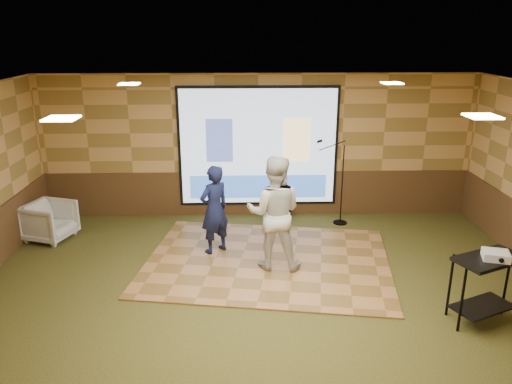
{
  "coord_description": "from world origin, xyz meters",
  "views": [
    {
      "loc": [
        -0.35,
        -6.67,
        3.86
      ],
      "look_at": [
        -0.12,
        1.07,
        1.3
      ],
      "focal_mm": 35.0,
      "sensor_mm": 36.0,
      "label": 1
    }
  ],
  "objects_px": {
    "banquet_chair": "(50,221)",
    "dance_floor": "(268,261)",
    "player_left": "(214,210)",
    "projector": "(496,255)",
    "projector_screen": "(258,148)",
    "mic_stand": "(338,201)",
    "av_table": "(487,277)",
    "duffel_bag": "(278,213)",
    "player_right": "(274,213)"
  },
  "relations": [
    {
      "from": "banquet_chair",
      "to": "dance_floor",
      "type": "bearing_deg",
      "value": -86.25
    },
    {
      "from": "player_left",
      "to": "projector",
      "type": "relative_size",
      "value": 4.9
    },
    {
      "from": "projector_screen",
      "to": "mic_stand",
      "type": "relative_size",
      "value": 1.87
    },
    {
      "from": "projector_screen",
      "to": "player_left",
      "type": "distance_m",
      "value": 2.17
    },
    {
      "from": "projector",
      "to": "av_table",
      "type": "bearing_deg",
      "value": 138.57
    },
    {
      "from": "av_table",
      "to": "mic_stand",
      "type": "xyz_separation_m",
      "value": [
        -1.29,
        3.7,
        -0.2
      ]
    },
    {
      "from": "player_left",
      "to": "duffel_bag",
      "type": "xyz_separation_m",
      "value": [
        1.23,
        1.58,
        -0.67
      ]
    },
    {
      "from": "mic_stand",
      "to": "duffel_bag",
      "type": "xyz_separation_m",
      "value": [
        -1.23,
        0.22,
        -0.34
      ]
    },
    {
      "from": "projector",
      "to": "projector_screen",
      "type": "bearing_deg",
      "value": 141.37
    },
    {
      "from": "dance_floor",
      "to": "player_left",
      "type": "bearing_deg",
      "value": 157.02
    },
    {
      "from": "projector_screen",
      "to": "player_right",
      "type": "height_order",
      "value": "projector_screen"
    },
    {
      "from": "projector",
      "to": "banquet_chair",
      "type": "relative_size",
      "value": 0.4
    },
    {
      "from": "av_table",
      "to": "player_left",
      "type": "bearing_deg",
      "value": 147.95
    },
    {
      "from": "mic_stand",
      "to": "banquet_chair",
      "type": "bearing_deg",
      "value": 168.59
    },
    {
      "from": "projector",
      "to": "mic_stand",
      "type": "xyz_separation_m",
      "value": [
        -1.33,
        3.76,
        -0.55
      ]
    },
    {
      "from": "av_table",
      "to": "duffel_bag",
      "type": "bearing_deg",
      "value": 122.67
    },
    {
      "from": "duffel_bag",
      "to": "av_table",
      "type": "bearing_deg",
      "value": -57.33
    },
    {
      "from": "projector",
      "to": "banquet_chair",
      "type": "bearing_deg",
      "value": 172.78
    },
    {
      "from": "banquet_chair",
      "to": "projector_screen",
      "type": "bearing_deg",
      "value": -54.71
    },
    {
      "from": "projector_screen",
      "to": "banquet_chair",
      "type": "height_order",
      "value": "projector_screen"
    },
    {
      "from": "player_right",
      "to": "av_table",
      "type": "bearing_deg",
      "value": 155.45
    },
    {
      "from": "projector",
      "to": "banquet_chair",
      "type": "height_order",
      "value": "projector"
    },
    {
      "from": "duffel_bag",
      "to": "projector_screen",
      "type": "bearing_deg",
      "value": 141.77
    },
    {
      "from": "projector_screen",
      "to": "player_right",
      "type": "xyz_separation_m",
      "value": [
        0.18,
        -2.51,
        -0.49
      ]
    },
    {
      "from": "player_right",
      "to": "banquet_chair",
      "type": "height_order",
      "value": "player_right"
    },
    {
      "from": "dance_floor",
      "to": "player_left",
      "type": "xyz_separation_m",
      "value": [
        -0.92,
        0.39,
        0.81
      ]
    },
    {
      "from": "dance_floor",
      "to": "duffel_bag",
      "type": "relative_size",
      "value": 8.28
    },
    {
      "from": "duffel_bag",
      "to": "dance_floor",
      "type": "bearing_deg",
      "value": -98.96
    },
    {
      "from": "projector_screen",
      "to": "player_right",
      "type": "bearing_deg",
      "value": -85.94
    },
    {
      "from": "av_table",
      "to": "projector",
      "type": "relative_size",
      "value": 3.03
    },
    {
      "from": "av_table",
      "to": "banquet_chair",
      "type": "xyz_separation_m",
      "value": [
        -6.92,
        3.05,
        -0.33
      ]
    },
    {
      "from": "dance_floor",
      "to": "projector",
      "type": "xyz_separation_m",
      "value": [
        2.87,
        -2.02,
        1.03
      ]
    },
    {
      "from": "banquet_chair",
      "to": "duffel_bag",
      "type": "xyz_separation_m",
      "value": [
        4.4,
        0.87,
        -0.21
      ]
    },
    {
      "from": "projector_screen",
      "to": "av_table",
      "type": "height_order",
      "value": "projector_screen"
    },
    {
      "from": "dance_floor",
      "to": "duffel_bag",
      "type": "height_order",
      "value": "duffel_bag"
    },
    {
      "from": "dance_floor",
      "to": "player_right",
      "type": "height_order",
      "value": "player_right"
    },
    {
      "from": "player_left",
      "to": "banquet_chair",
      "type": "bearing_deg",
      "value": -51.49
    },
    {
      "from": "dance_floor",
      "to": "player_left",
      "type": "height_order",
      "value": "player_left"
    },
    {
      "from": "av_table",
      "to": "projector",
      "type": "distance_m",
      "value": 0.35
    },
    {
      "from": "player_right",
      "to": "mic_stand",
      "type": "bearing_deg",
      "value": -118.59
    },
    {
      "from": "projector_screen",
      "to": "player_left",
      "type": "xyz_separation_m",
      "value": [
        -0.83,
        -1.89,
        -0.65
      ]
    },
    {
      "from": "banquet_chair",
      "to": "player_left",
      "type": "bearing_deg",
      "value": -83.79
    },
    {
      "from": "player_right",
      "to": "banquet_chair",
      "type": "distance_m",
      "value": 4.42
    },
    {
      "from": "player_right",
      "to": "projector",
      "type": "relative_size",
      "value": 5.87
    },
    {
      "from": "dance_floor",
      "to": "projector",
      "type": "relative_size",
      "value": 12.69
    },
    {
      "from": "player_left",
      "to": "av_table",
      "type": "height_order",
      "value": "player_left"
    },
    {
      "from": "av_table",
      "to": "banquet_chair",
      "type": "bearing_deg",
      "value": 156.19
    },
    {
      "from": "player_left",
      "to": "projector",
      "type": "xyz_separation_m",
      "value": [
        3.79,
        -2.41,
        0.21
      ]
    },
    {
      "from": "mic_stand",
      "to": "projector",
      "type": "bearing_deg",
      "value": -88.6
    },
    {
      "from": "mic_stand",
      "to": "player_left",
      "type": "bearing_deg",
      "value": -169.18
    }
  ]
}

